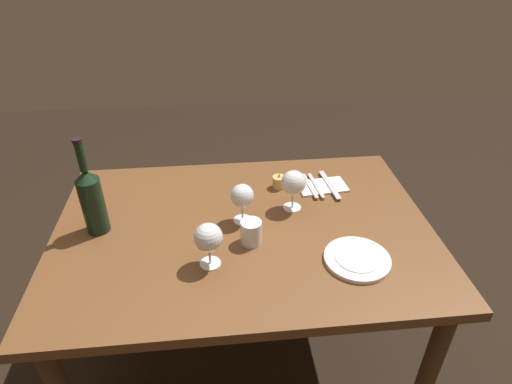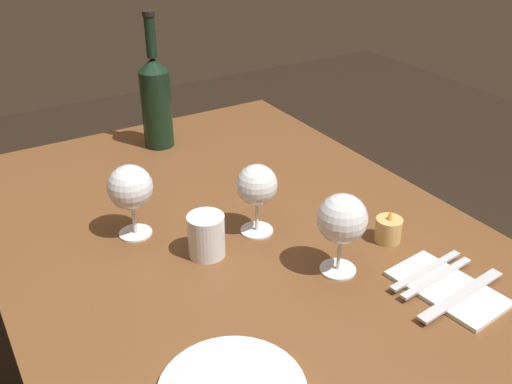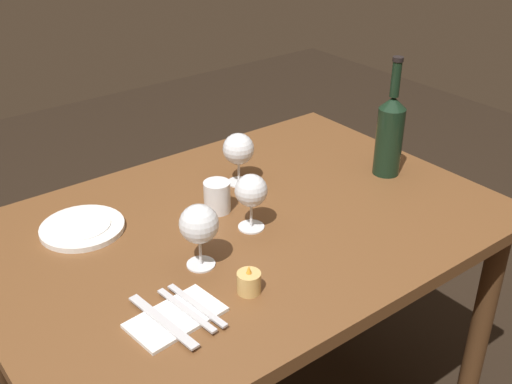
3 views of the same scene
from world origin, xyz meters
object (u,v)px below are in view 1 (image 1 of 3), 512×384
object	(u,v)px
wine_glass_left	(208,238)
votive_candle	(279,182)
folded_napkin	(322,186)
water_tumbler	(251,233)
dinner_plate	(357,259)
wine_glass_centre	(243,196)
fork_outer	(310,186)
fork_inner	(316,185)
table_knife	(330,185)
wine_bottle	(92,199)
wine_glass_right	(293,183)

from	to	relation	value
wine_glass_left	votive_candle	xyz separation A→B (m)	(0.28, 0.41, -0.08)
folded_napkin	water_tumbler	bearing A→B (deg)	-135.61
wine_glass_left	dinner_plate	world-z (taller)	wine_glass_left
wine_glass_centre	fork_outer	distance (m)	0.35
wine_glass_left	wine_glass_centre	size ratio (longest dim) A/B	1.02
fork_inner	water_tumbler	bearing A→B (deg)	-133.21
water_tumbler	fork_outer	distance (m)	0.40
table_knife	dinner_plate	bearing A→B (deg)	-92.70
wine_bottle	dinner_plate	xyz separation A→B (m)	(0.83, -0.24, -0.12)
wine_glass_centre	folded_napkin	xyz separation A→B (m)	(0.33, 0.18, -0.10)
wine_glass_left	dinner_plate	xyz separation A→B (m)	(0.46, -0.03, -0.10)
wine_glass_left	wine_glass_centre	distance (m)	0.24
wine_bottle	water_tumbler	world-z (taller)	wine_bottle
wine_glass_centre	folded_napkin	distance (m)	0.39
wine_glass_left	votive_candle	bearing A→B (deg)	56.27
water_tumbler	fork_inner	world-z (taller)	water_tumbler
water_tumbler	wine_glass_left	bearing A→B (deg)	-146.24
wine_glass_left	wine_glass_centre	world-z (taller)	wine_glass_left
dinner_plate	table_knife	world-z (taller)	dinner_plate
votive_candle	dinner_plate	distance (m)	0.48
wine_glass_right	wine_bottle	bearing A→B (deg)	-175.08
dinner_plate	fork_outer	size ratio (longest dim) A/B	1.15
wine_bottle	votive_candle	bearing A→B (deg)	17.25
votive_candle	table_knife	size ratio (longest dim) A/B	0.32
wine_glass_centre	table_knife	xyz separation A→B (m)	(0.36, 0.18, -0.09)
fork_inner	wine_glass_left	bearing A→B (deg)	-136.86
wine_glass_right	wine_glass_centre	bearing A→B (deg)	-162.68
wine_bottle	fork_inner	distance (m)	0.83
fork_outer	table_knife	distance (m)	0.08
water_tumbler	dinner_plate	distance (m)	0.35
wine_glass_left	table_knife	bearing A→B (deg)	39.66
wine_bottle	dinner_plate	size ratio (longest dim) A/B	1.67
wine_glass_centre	table_knife	world-z (taller)	wine_glass_centre
wine_bottle	table_knife	xyz separation A→B (m)	(0.85, 0.18, -0.12)
folded_napkin	wine_glass_left	bearing A→B (deg)	-138.50
fork_outer	dinner_plate	bearing A→B (deg)	-82.08
dinner_plate	fork_inner	size ratio (longest dim) A/B	1.15
fork_outer	votive_candle	bearing A→B (deg)	171.23
wine_glass_right	votive_candle	size ratio (longest dim) A/B	2.31
wine_bottle	wine_glass_left	bearing A→B (deg)	-29.24
fork_outer	wine_glass_right	bearing A→B (deg)	-126.37
wine_glass_left	water_tumbler	distance (m)	0.18
wine_glass_right	wine_bottle	size ratio (longest dim) A/B	0.45
water_tumbler	fork_inner	size ratio (longest dim) A/B	0.46
wine_bottle	fork_outer	bearing A→B (deg)	13.40
wine_bottle	fork_outer	world-z (taller)	wine_bottle
wine_glass_right	table_knife	size ratio (longest dim) A/B	0.73
wine_glass_centre	dinner_plate	world-z (taller)	wine_glass_centre
wine_bottle	wine_glass_centre	bearing A→B (deg)	0.09
wine_glass_right	fork_outer	xyz separation A→B (m)	(0.09, 0.13, -0.10)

